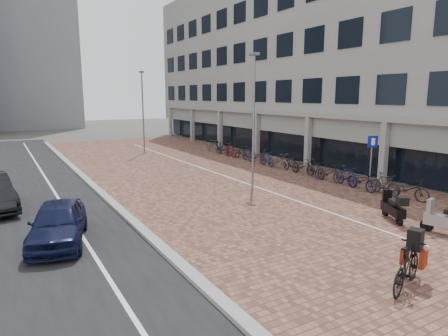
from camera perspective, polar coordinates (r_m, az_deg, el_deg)
ground at (r=14.23m, az=12.32°, el=-8.96°), size 140.00×140.00×0.00m
plaza_brick at (r=24.97m, az=-2.90°, el=-0.35°), size 14.50×42.00×0.04m
street_asphalt at (r=22.34m, az=-28.93°, el=-2.94°), size 8.00×50.00×0.03m
curb at (r=22.69m, az=-19.08°, el=-1.85°), size 0.35×42.00×0.14m
lane_line at (r=22.44m, az=-23.84°, el=-2.43°), size 0.12×44.00×0.00m
parking_line at (r=25.05m, az=-2.50°, el=-0.25°), size 0.10×30.00×0.00m
office_building at (r=34.23m, az=10.96°, el=16.56°), size 8.40×40.00×15.00m
car_navy at (r=13.73m, az=-22.94°, el=-7.32°), size 2.51×4.22×1.34m
hero_bike at (r=10.75m, az=25.04°, el=-12.69°), size 2.04×1.19×1.39m
scooter_mid at (r=16.15m, az=23.33°, el=-5.20°), size 1.19×1.66×1.11m
parking_sign at (r=20.72m, az=20.64°, el=2.01°), size 0.57×0.16×2.74m
lamp_near at (r=20.19m, az=4.29°, el=6.66°), size 0.12×0.12×6.70m
lamp_far at (r=32.69m, az=-11.67°, el=7.76°), size 0.12×0.12×6.55m
bike_row at (r=25.77m, az=7.89°, el=1.06°), size 1.33×20.43×1.05m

